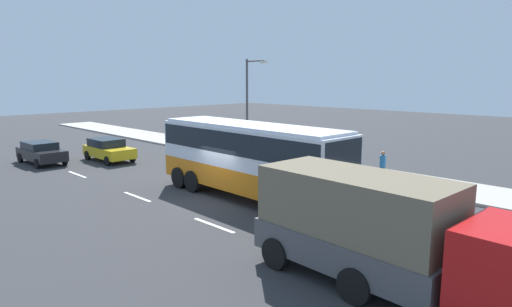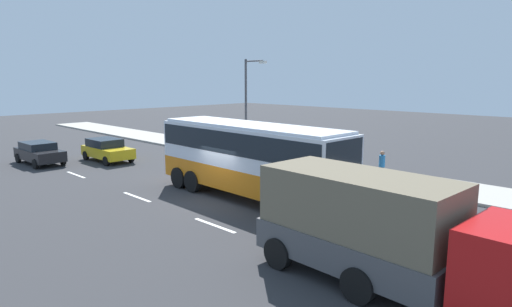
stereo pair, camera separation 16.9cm
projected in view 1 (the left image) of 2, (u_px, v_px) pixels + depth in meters
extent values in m
plane|color=#333335|center=(219.00, 200.00, 20.46)|extent=(120.00, 120.00, 0.00)
cube|color=#A8A399|center=(337.00, 169.00, 27.11)|extent=(80.00, 4.00, 0.15)
cube|color=white|center=(45.00, 162.00, 29.75)|extent=(2.40, 0.16, 0.01)
cube|color=white|center=(77.00, 174.00, 26.01)|extent=(2.40, 0.16, 0.01)
cube|color=white|center=(137.00, 197.00, 21.09)|extent=(2.40, 0.16, 0.01)
cube|color=white|center=(214.00, 225.00, 16.98)|extent=(2.40, 0.16, 0.01)
cube|color=white|center=(383.00, 288.00, 11.87)|extent=(2.40, 0.16, 0.01)
cube|color=white|center=(426.00, 304.00, 11.02)|extent=(2.40, 0.16, 0.01)
cube|color=orange|center=(250.00, 177.00, 20.58)|extent=(10.68, 2.82, 1.07)
cube|color=silver|center=(250.00, 146.00, 20.33)|extent=(10.68, 2.82, 1.85)
cube|color=black|center=(250.00, 141.00, 20.29)|extent=(10.47, 2.85, 1.02)
cube|color=black|center=(343.00, 159.00, 16.55)|extent=(0.17, 2.38, 1.48)
cube|color=silver|center=(250.00, 125.00, 20.17)|extent=(10.25, 2.66, 0.12)
cylinder|color=black|center=(328.00, 198.00, 18.86)|extent=(1.11, 0.32, 1.10)
cylinder|color=black|center=(290.00, 210.00, 17.17)|extent=(1.11, 0.32, 1.10)
cylinder|color=black|center=(230.00, 174.00, 23.60)|extent=(1.11, 0.32, 1.10)
cylinder|color=black|center=(193.00, 181.00, 21.91)|extent=(1.11, 0.32, 1.10)
cylinder|color=black|center=(217.00, 171.00, 24.46)|extent=(1.11, 0.32, 1.10)
cylinder|color=black|center=(179.00, 177.00, 22.77)|extent=(1.11, 0.32, 1.10)
cube|color=red|center=(512.00, 274.00, 9.33)|extent=(2.03, 2.53, 2.07)
cube|color=#4C4C4F|center=(354.00, 247.00, 12.35)|extent=(5.79, 2.67, 0.90)
cube|color=#6B604C|center=(356.00, 203.00, 12.13)|extent=(5.56, 2.56, 1.69)
cylinder|color=black|center=(402.00, 260.00, 12.58)|extent=(0.97, 0.31, 0.96)
cylinder|color=black|center=(355.00, 286.00, 11.00)|extent=(0.97, 0.31, 0.96)
cylinder|color=black|center=(325.00, 234.00, 14.63)|extent=(0.97, 0.31, 0.96)
cylinder|color=black|center=(276.00, 253.00, 13.05)|extent=(0.97, 0.31, 0.96)
cube|color=gold|center=(109.00, 152.00, 30.21)|extent=(4.32, 1.93, 0.68)
cube|color=black|center=(106.00, 142.00, 30.38)|extent=(2.38, 1.76, 0.54)
cylinder|color=black|center=(132.00, 157.00, 29.86)|extent=(0.64, 0.21, 0.64)
cylinder|color=black|center=(108.00, 161.00, 28.60)|extent=(0.64, 0.21, 0.64)
cylinder|color=black|center=(111.00, 152.00, 31.94)|extent=(0.64, 0.21, 0.64)
cylinder|color=black|center=(88.00, 155.00, 30.67)|extent=(0.64, 0.21, 0.64)
cube|color=black|center=(42.00, 154.00, 29.24)|extent=(4.41, 1.95, 0.69)
cube|color=black|center=(40.00, 145.00, 29.31)|extent=(2.44, 1.75, 0.46)
cylinder|color=black|center=(65.00, 160.00, 28.89)|extent=(0.65, 0.22, 0.64)
cylinder|color=black|center=(37.00, 164.00, 27.64)|extent=(0.65, 0.22, 0.64)
cylinder|color=black|center=(46.00, 155.00, 30.96)|extent=(0.65, 0.22, 0.64)
cylinder|color=black|center=(20.00, 158.00, 29.71)|extent=(0.65, 0.22, 0.64)
cylinder|color=brown|center=(323.00, 165.00, 25.98)|extent=(0.14, 0.14, 0.83)
cylinder|color=brown|center=(325.00, 165.00, 26.08)|extent=(0.14, 0.14, 0.83)
cylinder|color=gold|center=(324.00, 153.00, 25.90)|extent=(0.32, 0.32, 0.62)
sphere|color=#9E7051|center=(325.00, 146.00, 25.83)|extent=(0.23, 0.23, 0.23)
cylinder|color=brown|center=(383.00, 175.00, 23.19)|extent=(0.14, 0.14, 0.85)
cylinder|color=brown|center=(381.00, 175.00, 23.31)|extent=(0.14, 0.14, 0.85)
cylinder|color=#2672B2|center=(383.00, 161.00, 23.13)|extent=(0.32, 0.32, 0.64)
sphere|color=#9E7051|center=(383.00, 153.00, 23.05)|extent=(0.23, 0.23, 0.23)
cylinder|color=#47474C|center=(247.00, 109.00, 30.17)|extent=(0.16, 0.16, 6.85)
cylinder|color=#47474C|center=(255.00, 61.00, 29.05)|extent=(1.62, 0.10, 0.10)
cube|color=silver|center=(264.00, 62.00, 28.50)|extent=(0.50, 0.24, 0.16)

